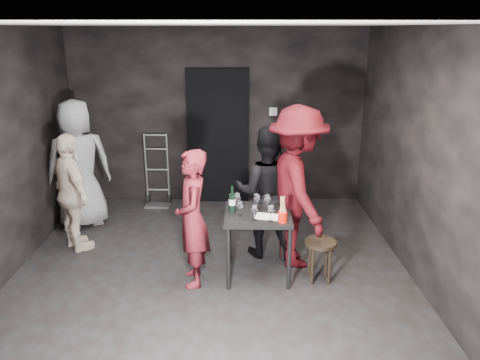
{
  "coord_description": "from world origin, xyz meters",
  "views": [
    {
      "loc": [
        0.28,
        -4.68,
        2.67
      ],
      "look_at": [
        0.32,
        0.25,
        1.06
      ],
      "focal_mm": 35.0,
      "sensor_mm": 36.0,
      "label": 1
    }
  ],
  "objects_px": {
    "server_red": "(192,219)",
    "bystander_grey": "(78,152)",
    "wine_bottle": "(232,202)",
    "breadstick_cup": "(283,210)",
    "woman_black": "(266,188)",
    "man_maroon": "(298,168)",
    "hand_truck": "(158,192)",
    "tasting_table": "(258,221)",
    "bystander_cream": "(72,194)",
    "stool": "(320,249)"
  },
  "relations": [
    {
      "from": "hand_truck",
      "to": "stool",
      "type": "distance_m",
      "value": 3.19
    },
    {
      "from": "tasting_table",
      "to": "woman_black",
      "type": "distance_m",
      "value": 0.58
    },
    {
      "from": "stool",
      "to": "woman_black",
      "type": "relative_size",
      "value": 0.27
    },
    {
      "from": "bystander_grey",
      "to": "server_red",
      "type": "bearing_deg",
      "value": 109.67
    },
    {
      "from": "tasting_table",
      "to": "breadstick_cup",
      "type": "height_order",
      "value": "breadstick_cup"
    },
    {
      "from": "server_red",
      "to": "bystander_grey",
      "type": "height_order",
      "value": "bystander_grey"
    },
    {
      "from": "stool",
      "to": "man_maroon",
      "type": "bearing_deg",
      "value": 117.92
    },
    {
      "from": "tasting_table",
      "to": "woman_black",
      "type": "relative_size",
      "value": 0.44
    },
    {
      "from": "stool",
      "to": "bystander_grey",
      "type": "bearing_deg",
      "value": 152.96
    },
    {
      "from": "stool",
      "to": "wine_bottle",
      "type": "bearing_deg",
      "value": 170.06
    },
    {
      "from": "woman_black",
      "to": "wine_bottle",
      "type": "height_order",
      "value": "woman_black"
    },
    {
      "from": "stool",
      "to": "man_maroon",
      "type": "distance_m",
      "value": 0.93
    },
    {
      "from": "bystander_grey",
      "to": "hand_truck",
      "type": "bearing_deg",
      "value": -166.47
    },
    {
      "from": "stool",
      "to": "tasting_table",
      "type": "bearing_deg",
      "value": 169.09
    },
    {
      "from": "hand_truck",
      "to": "woman_black",
      "type": "distance_m",
      "value": 2.42
    },
    {
      "from": "stool",
      "to": "bystander_grey",
      "type": "height_order",
      "value": "bystander_grey"
    },
    {
      "from": "hand_truck",
      "to": "man_maroon",
      "type": "relative_size",
      "value": 0.48
    },
    {
      "from": "hand_truck",
      "to": "man_maroon",
      "type": "distance_m",
      "value": 2.9
    },
    {
      "from": "woman_black",
      "to": "wine_bottle",
      "type": "distance_m",
      "value": 0.64
    },
    {
      "from": "woman_black",
      "to": "bystander_cream",
      "type": "xyz_separation_m",
      "value": [
        -2.37,
        0.14,
        -0.12
      ]
    },
    {
      "from": "bystander_grey",
      "to": "stool",
      "type": "bearing_deg",
      "value": 125.91
    },
    {
      "from": "wine_bottle",
      "to": "breadstick_cup",
      "type": "bearing_deg",
      "value": -28.8
    },
    {
      "from": "breadstick_cup",
      "to": "man_maroon",
      "type": "bearing_deg",
      "value": 68.18
    },
    {
      "from": "stool",
      "to": "woman_black",
      "type": "distance_m",
      "value": 0.99
    },
    {
      "from": "woman_black",
      "to": "bystander_grey",
      "type": "bearing_deg",
      "value": -11.43
    },
    {
      "from": "wine_bottle",
      "to": "hand_truck",
      "type": "bearing_deg",
      "value": 118.59
    },
    {
      "from": "server_red",
      "to": "bystander_grey",
      "type": "distance_m",
      "value": 2.34
    },
    {
      "from": "bystander_cream",
      "to": "breadstick_cup",
      "type": "xyz_separation_m",
      "value": [
        2.49,
        -0.92,
        0.15
      ]
    },
    {
      "from": "breadstick_cup",
      "to": "server_red",
      "type": "bearing_deg",
      "value": 174.25
    },
    {
      "from": "stool",
      "to": "bystander_cream",
      "type": "height_order",
      "value": "bystander_cream"
    },
    {
      "from": "wine_bottle",
      "to": "breadstick_cup",
      "type": "xyz_separation_m",
      "value": [
        0.52,
        -0.29,
        0.02
      ]
    },
    {
      "from": "hand_truck",
      "to": "server_red",
      "type": "bearing_deg",
      "value": -69.66
    },
    {
      "from": "hand_truck",
      "to": "breadstick_cup",
      "type": "relative_size",
      "value": 3.8
    },
    {
      "from": "tasting_table",
      "to": "bystander_cream",
      "type": "distance_m",
      "value": 2.35
    },
    {
      "from": "hand_truck",
      "to": "stool",
      "type": "height_order",
      "value": "hand_truck"
    },
    {
      "from": "man_maroon",
      "to": "bystander_cream",
      "type": "distance_m",
      "value": 2.77
    },
    {
      "from": "stool",
      "to": "breadstick_cup",
      "type": "distance_m",
      "value": 0.68
    },
    {
      "from": "man_maroon",
      "to": "bystander_grey",
      "type": "distance_m",
      "value": 3.07
    },
    {
      "from": "server_red",
      "to": "bystander_cream",
      "type": "bearing_deg",
      "value": -126.66
    },
    {
      "from": "server_red",
      "to": "man_maroon",
      "type": "bearing_deg",
      "value": 102.41
    },
    {
      "from": "server_red",
      "to": "woman_black",
      "type": "distance_m",
      "value": 1.08
    },
    {
      "from": "server_red",
      "to": "man_maroon",
      "type": "height_order",
      "value": "man_maroon"
    },
    {
      "from": "server_red",
      "to": "bystander_grey",
      "type": "relative_size",
      "value": 0.7
    },
    {
      "from": "breadstick_cup",
      "to": "woman_black",
      "type": "bearing_deg",
      "value": 98.79
    },
    {
      "from": "man_maroon",
      "to": "bystander_grey",
      "type": "bearing_deg",
      "value": 55.21
    },
    {
      "from": "man_maroon",
      "to": "bystander_cream",
      "type": "xyz_separation_m",
      "value": [
        -2.71,
        0.39,
        -0.44
      ]
    },
    {
      "from": "tasting_table",
      "to": "breadstick_cup",
      "type": "xyz_separation_m",
      "value": [
        0.24,
        -0.25,
        0.23
      ]
    },
    {
      "from": "woman_black",
      "to": "wine_bottle",
      "type": "xyz_separation_m",
      "value": [
        -0.4,
        -0.49,
        0.01
      ]
    },
    {
      "from": "tasting_table",
      "to": "bystander_cream",
      "type": "xyz_separation_m",
      "value": [
        -2.25,
        0.67,
        0.09
      ]
    },
    {
      "from": "server_red",
      "to": "woman_black",
      "type": "xyz_separation_m",
      "value": [
        0.82,
        0.68,
        0.11
      ]
    }
  ]
}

